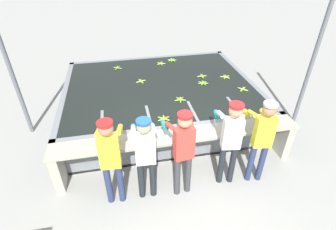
# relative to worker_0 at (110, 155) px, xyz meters

# --- Properties ---
(ground_plane) EXTENTS (80.00, 80.00, 0.00)m
(ground_plane) POSITION_rel_worker_0_xyz_m (1.25, 0.30, -1.03)
(ground_plane) COLOR #999993
(ground_plane) RESTS_ON ground
(wash_tank) EXTENTS (4.68, 3.74, 0.83)m
(wash_tank) POSITION_rel_worker_0_xyz_m (1.25, 2.60, -0.62)
(wash_tank) COLOR gray
(wash_tank) RESTS_ON ground
(work_ledge) EXTENTS (4.68, 0.45, 0.83)m
(work_ledge) POSITION_rel_worker_0_xyz_m (1.25, 0.52, -0.42)
(work_ledge) COLOR #A8A393
(work_ledge) RESTS_ON ground
(worker_0) EXTENTS (0.44, 0.73, 1.68)m
(worker_0) POSITION_rel_worker_0_xyz_m (0.00, 0.00, 0.00)
(worker_0) COLOR navy
(worker_0) RESTS_ON ground
(worker_1) EXTENTS (0.43, 0.72, 1.63)m
(worker_1) POSITION_rel_worker_0_xyz_m (0.55, 0.01, -0.04)
(worker_1) COLOR #1E2328
(worker_1) RESTS_ON ground
(worker_2) EXTENTS (0.46, 0.74, 1.70)m
(worker_2) POSITION_rel_worker_0_xyz_m (1.16, -0.04, 0.01)
(worker_2) COLOR #38383D
(worker_2) RESTS_ON ground
(worker_3) EXTENTS (0.47, 0.74, 1.71)m
(worker_3) POSITION_rel_worker_0_xyz_m (2.02, 0.04, 0.02)
(worker_3) COLOR #1E2328
(worker_3) RESTS_ON ground
(worker_4) EXTENTS (0.47, 0.74, 1.69)m
(worker_4) POSITION_rel_worker_0_xyz_m (2.57, -0.02, 0.01)
(worker_4) COLOR navy
(worker_4) RESTS_ON ground
(banana_bunch_floating_0) EXTENTS (0.28, 0.28, 0.08)m
(banana_bunch_floating_0) POSITION_rel_worker_0_xyz_m (1.88, 4.04, -0.18)
(banana_bunch_floating_0) COLOR #7FAD33
(banana_bunch_floating_0) RESTS_ON wash_tank
(banana_bunch_floating_1) EXTENTS (0.28, 0.28, 0.08)m
(banana_bunch_floating_1) POSITION_rel_worker_0_xyz_m (2.41, 2.80, -0.18)
(banana_bunch_floating_1) COLOR #8CB738
(banana_bunch_floating_1) RESTS_ON wash_tank
(banana_bunch_floating_2) EXTENTS (0.23, 0.23, 0.08)m
(banana_bunch_floating_2) POSITION_rel_worker_0_xyz_m (3.15, 1.91, -0.18)
(banana_bunch_floating_2) COLOR #9EC642
(banana_bunch_floating_2) RESTS_ON wash_tank
(banana_bunch_floating_3) EXTENTS (0.27, 0.27, 0.08)m
(banana_bunch_floating_3) POSITION_rel_worker_0_xyz_m (1.56, 1.74, -0.18)
(banana_bunch_floating_3) COLOR #7FAD33
(banana_bunch_floating_3) RESTS_ON wash_tank
(banana_bunch_floating_4) EXTENTS (0.28, 0.28, 0.08)m
(banana_bunch_floating_4) POSITION_rel_worker_0_xyz_m (0.81, 2.83, -0.18)
(banana_bunch_floating_4) COLOR #9EC642
(banana_bunch_floating_4) RESTS_ON wash_tank
(banana_bunch_floating_5) EXTENTS (0.26, 0.26, 0.08)m
(banana_bunch_floating_5) POSITION_rel_worker_0_xyz_m (0.26, 3.79, -0.18)
(banana_bunch_floating_5) COLOR #75A333
(banana_bunch_floating_5) RESTS_ON wash_tank
(banana_bunch_floating_6) EXTENTS (0.28, 0.28, 0.08)m
(banana_bunch_floating_6) POSITION_rel_worker_0_xyz_m (2.31, 2.42, -0.18)
(banana_bunch_floating_6) COLOR #75A333
(banana_bunch_floating_6) RESTS_ON wash_tank
(banana_bunch_floating_7) EXTENTS (0.27, 0.28, 0.08)m
(banana_bunch_floating_7) POSITION_rel_worker_0_xyz_m (1.06, 1.07, -0.18)
(banana_bunch_floating_7) COLOR #7FAD33
(banana_bunch_floating_7) RESTS_ON wash_tank
(banana_bunch_floating_8) EXTENTS (0.28, 0.26, 0.08)m
(banana_bunch_floating_8) POSITION_rel_worker_0_xyz_m (3.00, 2.64, -0.18)
(banana_bunch_floating_8) COLOR #9EC642
(banana_bunch_floating_8) RESTS_ON wash_tank
(banana_bunch_floating_9) EXTENTS (0.27, 0.27, 0.08)m
(banana_bunch_floating_9) POSITION_rel_worker_0_xyz_m (1.51, 3.85, -0.18)
(banana_bunch_floating_9) COLOR #93BC3D
(banana_bunch_floating_9) RESTS_ON wash_tank
(knife_0) EXTENTS (0.30, 0.23, 0.02)m
(knife_0) POSITION_rel_worker_0_xyz_m (2.29, 0.43, -0.18)
(knife_0) COLOR silver
(knife_0) RESTS_ON work_ledge
(support_post_left) EXTENTS (0.09, 0.09, 3.20)m
(support_post_left) POSITION_rel_worker_0_xyz_m (-1.91, 2.41, 0.57)
(support_post_left) COLOR slate
(support_post_left) RESTS_ON ground
(support_post_right) EXTENTS (0.09, 0.09, 3.20)m
(support_post_right) POSITION_rel_worker_0_xyz_m (4.46, 1.50, 0.57)
(support_post_right) COLOR slate
(support_post_right) RESTS_ON ground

